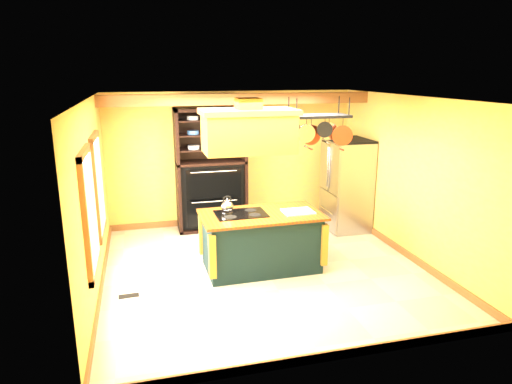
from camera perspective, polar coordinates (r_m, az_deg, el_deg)
name	(u,v)px	position (r m, az deg, el deg)	size (l,w,h in m)	color
floor	(264,269)	(7.43, 1.07, -9.61)	(5.00, 5.00, 0.00)	beige
ceiling	(265,98)	(6.77, 1.18, 11.66)	(5.00, 5.00, 0.00)	white
wall_back	(232,158)	(9.36, -2.97, 4.21)	(5.00, 0.02, 2.70)	#E1A552
wall_front	(330,247)	(4.73, 9.27, -6.78)	(5.00, 0.02, 2.70)	#E1A552
wall_left	(93,199)	(6.77, -19.72, -0.81)	(0.02, 5.00, 2.70)	#E1A552
wall_right	(410,179)	(8.00, 18.66, 1.60)	(0.02, 5.00, 2.70)	#E1A552
ceiling_beam	(240,99)	(8.42, -1.98, 11.54)	(5.00, 0.15, 0.20)	#955F2E
window_near	(90,212)	(5.99, -20.06, -2.33)	(0.06, 1.06, 1.56)	#955F2E
window_far	(98,185)	(7.34, -19.10, 0.82)	(0.06, 1.06, 1.56)	#955F2E
kitchen_island	(261,240)	(7.30, 0.64, -6.08)	(1.92, 1.09, 1.11)	#13292C
range_hood	(249,129)	(6.82, -0.94, 7.83)	(1.41, 0.80, 0.80)	#AB812A
pot_rack	(319,124)	(7.15, 7.86, 8.40)	(1.02, 0.46, 0.74)	black
refrigerator	(346,187)	(9.20, 11.22, 0.65)	(0.77, 0.91, 1.77)	#9C9FA5
hutch	(211,183)	(9.11, -5.63, 1.11)	(1.36, 0.62, 2.41)	black
floor_register	(129,296)	(6.85, -15.61, -12.39)	(0.28, 0.12, 0.01)	black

